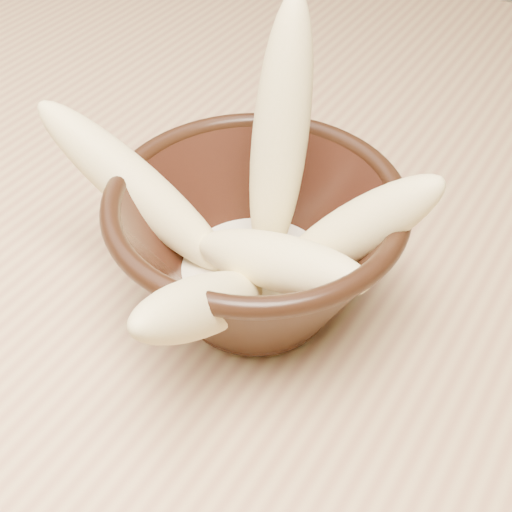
{
  "coord_description": "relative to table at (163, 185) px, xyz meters",
  "views": [
    {
      "loc": [
        0.36,
        -0.42,
        1.1
      ],
      "look_at": [
        0.2,
        -0.15,
        0.8
      ],
      "focal_mm": 50.0,
      "sensor_mm": 36.0,
      "label": 1
    }
  ],
  "objects": [
    {
      "name": "milk_puddle",
      "position": [
        0.2,
        -0.15,
        0.11
      ],
      "size": [
        0.1,
        0.1,
        0.01
      ],
      "primitive_type": "cylinder",
      "color": "beige",
      "rests_on": "bowl"
    },
    {
      "name": "banana_right",
      "position": [
        0.25,
        -0.14,
        0.16
      ],
      "size": [
        0.11,
        0.06,
        0.11
      ],
      "primitive_type": "ellipsoid",
      "rotation": [
        0.76,
        0.0,
        1.88
      ],
      "color": "#ECDA8B",
      "rests_on": "bowl"
    },
    {
      "name": "banana_upright",
      "position": [
        0.2,
        -0.12,
        0.19
      ],
      "size": [
        0.05,
        0.08,
        0.17
      ],
      "primitive_type": "ellipsoid",
      "rotation": [
        0.29,
        0.0,
        3.37
      ],
      "color": "#ECDA8B",
      "rests_on": "bowl"
    },
    {
      "name": "banana_left",
      "position": [
        0.12,
        -0.17,
        0.16
      ],
      "size": [
        0.15,
        0.05,
        0.11
      ],
      "primitive_type": "ellipsoid",
      "rotation": [
        0.96,
        0.0,
        -1.46
      ],
      "color": "#ECDA8B",
      "rests_on": "bowl"
    },
    {
      "name": "banana_front",
      "position": [
        0.21,
        -0.22,
        0.15
      ],
      "size": [
        0.04,
        0.13,
        0.1
      ],
      "primitive_type": "ellipsoid",
      "rotation": [
        0.98,
        0.0,
        0.05
      ],
      "color": "#ECDA8B",
      "rests_on": "bowl"
    },
    {
      "name": "table",
      "position": [
        0.0,
        0.0,
        0.0
      ],
      "size": [
        1.2,
        0.8,
        0.75
      ],
      "color": "tan",
      "rests_on": "ground"
    },
    {
      "name": "banana_across",
      "position": [
        0.23,
        -0.17,
        0.15
      ],
      "size": [
        0.13,
        0.05,
        0.07
      ],
      "primitive_type": "ellipsoid",
      "rotation": [
        1.27,
        0.0,
        1.47
      ],
      "color": "#ECDA8B",
      "rests_on": "bowl"
    },
    {
      "name": "bowl",
      "position": [
        0.2,
        -0.15,
        0.13
      ],
      "size": [
        0.18,
        0.18,
        0.1
      ],
      "rotation": [
        0.0,
        0.0,
        -0.14
      ],
      "color": "black",
      "rests_on": "table"
    }
  ]
}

